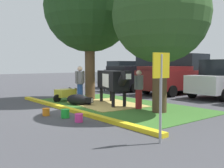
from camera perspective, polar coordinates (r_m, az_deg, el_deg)
ground_plane at (r=10.37m, az=-5.80°, el=-5.50°), size 80.00×80.00×0.00m
grass_island at (r=11.19m, az=1.25°, el=-4.70°), size 7.81×4.25×0.02m
curb_yellow at (r=9.90m, az=-8.95°, el=-5.66°), size 9.01×0.24×0.12m
hay_bedding at (r=11.40m, az=-1.18°, el=-4.46°), size 3.42×2.71×0.04m
shade_tree_left at (r=13.14m, az=-4.97°, el=16.53°), size 4.40×4.40×6.77m
shade_tree_right at (r=9.76m, az=10.65°, el=14.73°), size 3.52×3.52×5.34m
cow_holstein at (r=11.20m, az=0.21°, el=0.78°), size 3.03×1.50×1.53m
calf_lying at (r=11.33m, az=-7.41°, el=-3.46°), size 1.32×0.86×0.48m
person_handler at (r=10.26m, az=5.92°, el=-0.97°), size 0.34×0.53×1.54m
person_visitor_near at (r=12.14m, az=-7.06°, el=0.24°), size 0.34×0.53×1.68m
wheelbarrow at (r=12.64m, az=-10.27°, el=-2.01°), size 0.76×1.62×0.63m
parking_sign at (r=5.81m, az=10.71°, el=0.93°), size 0.12×0.44×2.03m
bucket_orange at (r=9.28m, az=-14.31°, el=-5.93°), size 0.27×0.27×0.26m
bucket_green at (r=8.77m, az=-10.26°, el=-6.35°), size 0.30×0.30×0.29m
bucket_pink at (r=8.09m, az=-7.31°, el=-7.34°), size 0.27×0.27×0.26m
hatchback_white at (r=20.28m, az=2.65°, el=2.12°), size 2.13×4.46×2.02m
pickup_truck_black at (r=18.14m, az=7.28°, el=2.24°), size 2.35×5.46×2.42m
pickup_truck_maroon at (r=16.34m, az=14.65°, el=1.90°), size 2.35×5.46×2.42m
sedan_blue at (r=14.96m, az=23.36°, el=0.98°), size 2.13×4.46×2.02m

